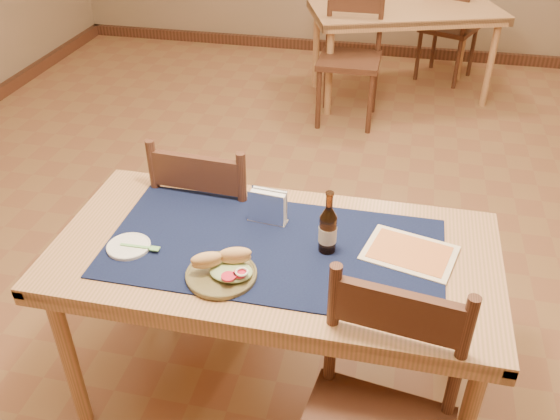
% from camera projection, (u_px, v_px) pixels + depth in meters
% --- Properties ---
extents(room, '(6.04, 7.04, 2.84)m').
position_uv_depth(room, '(317.00, 4.00, 2.41)').
color(room, olive).
rests_on(room, ground).
extents(main_table, '(1.60, 0.80, 0.75)m').
position_uv_depth(main_table, '(274.00, 266.00, 2.18)').
color(main_table, tan).
rests_on(main_table, ground).
extents(placemat, '(1.20, 0.60, 0.01)m').
position_uv_depth(placemat, '(274.00, 248.00, 2.13)').
color(placemat, '#0F1938').
rests_on(placemat, main_table).
extents(baseboard, '(6.00, 7.00, 0.10)m').
position_uv_depth(baseboard, '(308.00, 262.00, 3.17)').
color(baseboard, '#4D291B').
rests_on(baseboard, ground).
extents(back_table, '(1.64, 1.19, 0.75)m').
position_uv_depth(back_table, '(405.00, 18.00, 4.75)').
color(back_table, tan).
rests_on(back_table, ground).
extents(chair_main_far, '(0.47, 0.47, 0.97)m').
position_uv_depth(chair_main_far, '(216.00, 222.00, 2.69)').
color(chair_main_far, '#4D291B').
rests_on(chair_main_far, ground).
extents(chair_back_near, '(0.46, 0.46, 0.99)m').
position_uv_depth(chair_back_near, '(350.00, 55.00, 4.48)').
color(chair_back_near, '#4D291B').
rests_on(chair_back_near, ground).
extents(chair_back_far, '(0.56, 0.56, 0.92)m').
position_uv_depth(chair_back_far, '(448.00, 27.00, 5.18)').
color(chair_back_far, '#4D291B').
rests_on(chair_back_far, ground).
extents(sandwich_plate, '(0.24, 0.24, 0.09)m').
position_uv_depth(sandwich_plate, '(223.00, 270.00, 1.98)').
color(sandwich_plate, brown).
rests_on(sandwich_plate, placemat).
extents(side_plate, '(0.16, 0.16, 0.01)m').
position_uv_depth(side_plate, '(129.00, 246.00, 2.12)').
color(side_plate, white).
rests_on(side_plate, placemat).
extents(fork, '(0.15, 0.03, 0.00)m').
position_uv_depth(fork, '(143.00, 247.00, 2.10)').
color(fork, '#77C56C').
rests_on(fork, side_plate).
extents(beer_bottle, '(0.06, 0.06, 0.24)m').
position_uv_depth(beer_bottle, '(328.00, 229.00, 2.06)').
color(beer_bottle, '#4D260D').
rests_on(beer_bottle, placemat).
extents(napkin_holder, '(0.16, 0.07, 0.13)m').
position_uv_depth(napkin_holder, '(268.00, 207.00, 2.23)').
color(napkin_holder, white).
rests_on(napkin_holder, placemat).
extents(menu_card, '(0.36, 0.30, 0.01)m').
position_uv_depth(menu_card, '(410.00, 252.00, 2.09)').
color(menu_card, beige).
rests_on(menu_card, placemat).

